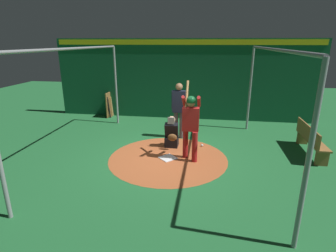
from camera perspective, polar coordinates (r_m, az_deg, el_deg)
name	(u,v)px	position (r m, az deg, el deg)	size (l,w,h in m)	color
ground_plane	(168,158)	(7.59, 0.00, -6.86)	(26.73, 26.73, 0.00)	#216633
dirt_circle	(168,158)	(7.59, 0.00, -6.83)	(3.31, 3.31, 0.01)	#AD562D
home_plate	(168,158)	(7.58, 0.00, -6.77)	(0.42, 0.42, 0.01)	white
batter	(190,122)	(7.18, 4.79, 0.92)	(0.68, 0.49, 2.12)	maroon
catcher	(172,135)	(8.26, 0.79, -1.87)	(0.58, 0.40, 0.99)	black
umpire	(179,107)	(8.87, 2.32, 3.94)	(0.23, 0.49, 1.85)	#4C4C51
back_wall	(184,79)	(11.22, 3.34, 9.86)	(0.22, 10.73, 3.25)	#145133
cage_frame	(168,82)	(6.98, 0.00, 9.26)	(6.20, 5.08, 2.99)	gray
bat_rack	(110,105)	(11.91, -12.26, 4.33)	(0.70, 0.20, 1.05)	olive
bench	(310,139)	(8.75, 27.97, -2.45)	(1.84, 0.36, 0.85)	olive
baseball_0	(202,145)	(8.44, 7.24, -4.08)	(0.07, 0.07, 0.07)	white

